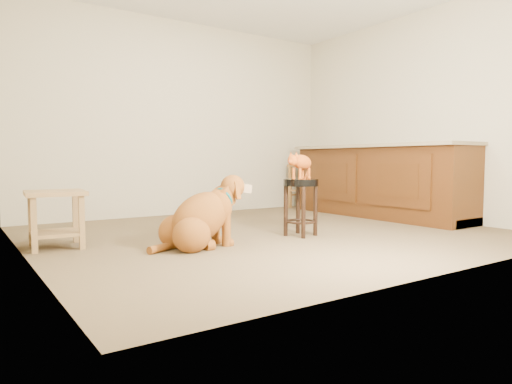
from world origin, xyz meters
TOP-DOWN VIEW (x-y plane):
  - floor at (0.00, 0.00)m, footprint 4.50×4.00m
  - room_shell at (0.00, 0.00)m, footprint 4.54×4.04m
  - cabinet_run at (1.94, 0.30)m, footprint 0.70×2.56m
  - padded_stool at (0.13, -0.31)m, footprint 0.35×0.35m
  - wood_stool at (1.85, 1.70)m, footprint 0.45×0.45m
  - side_table at (-1.97, 0.38)m, footprint 0.50×0.50m
  - golden_retriever at (-0.95, -0.30)m, footprint 1.03×0.53m
  - tabby_kitten at (0.12, -0.31)m, footprint 0.42×0.26m

SIDE VIEW (x-z plane):
  - floor at x=0.00m, z-range -0.01..0.01m
  - golden_retriever at x=-0.95m, z-range -0.08..0.57m
  - side_table at x=-1.97m, z-range 0.08..0.56m
  - wood_stool at x=1.85m, z-range 0.01..0.69m
  - padded_stool at x=0.13m, z-range 0.12..0.67m
  - cabinet_run at x=1.94m, z-range -0.03..0.91m
  - tabby_kitten at x=0.12m, z-range 0.57..0.86m
  - room_shell at x=0.00m, z-range 0.37..2.99m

